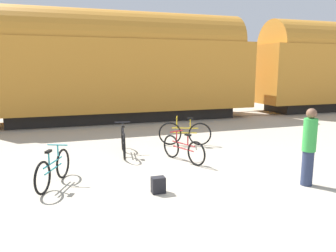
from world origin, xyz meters
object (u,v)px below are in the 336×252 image
object	(u,v)px
bicycle_maroon	(183,149)
person_in_green	(309,146)
freight_train	(125,64)
backpack	(158,185)
bicycle_black	(123,141)
bicycle_teal	(53,169)
bicycle_yellow	(185,133)

from	to	relation	value
bicycle_maroon	person_in_green	distance (m)	3.27
freight_train	backpack	world-z (taller)	freight_train
bicycle_black	bicycle_teal	distance (m)	2.87
freight_train	bicycle_maroon	distance (m)	7.99
bicycle_maroon	bicycle_black	bearing A→B (deg)	138.68
freight_train	backpack	distance (m)	10.03
bicycle_black	bicycle_yellow	world-z (taller)	bicycle_yellow
bicycle_teal	backpack	xyz separation A→B (m)	(2.06, -1.14, -0.20)
person_in_green	bicycle_yellow	bearing A→B (deg)	4.99
bicycle_maroon	backpack	world-z (taller)	bicycle_maroon
bicycle_black	backpack	xyz separation A→B (m)	(0.11, -3.25, -0.23)
person_in_green	bicycle_teal	bearing A→B (deg)	61.70
person_in_green	backpack	distance (m)	3.38
freight_train	bicycle_teal	world-z (taller)	freight_train
bicycle_maroon	person_in_green	xyz separation A→B (m)	(1.93, -2.59, 0.52)
bicycle_teal	backpack	size ratio (longest dim) A/B	4.70
bicycle_teal	bicycle_yellow	world-z (taller)	bicycle_yellow
bicycle_black	person_in_green	size ratio (longest dim) A/B	1.07
backpack	freight_train	bearing A→B (deg)	82.65
bicycle_teal	backpack	world-z (taller)	bicycle_teal
freight_train	bicycle_teal	distance (m)	9.40
bicycle_maroon	bicycle_black	distance (m)	1.91
bicycle_teal	bicycle_maroon	bearing A→B (deg)	14.11
bicycle_maroon	bicycle_yellow	bearing A→B (deg)	67.35
freight_train	bicycle_teal	xyz separation A→B (m)	(-3.30, -8.48, -2.35)
backpack	bicycle_black	bearing A→B (deg)	92.00
bicycle_teal	bicycle_yellow	size ratio (longest dim) A/B	0.97
bicycle_black	person_in_green	bearing A→B (deg)	-48.84
bicycle_yellow	person_in_green	distance (m)	4.56
freight_train	bicycle_maroon	size ratio (longest dim) A/B	25.42
bicycle_teal	person_in_green	world-z (taller)	person_in_green
freight_train	backpack	bearing A→B (deg)	-97.35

